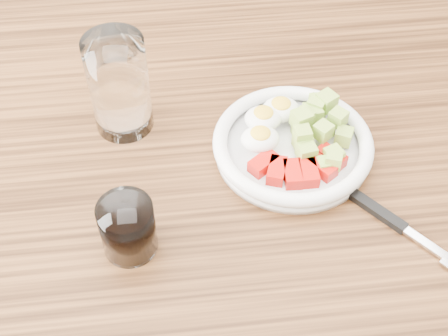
{
  "coord_description": "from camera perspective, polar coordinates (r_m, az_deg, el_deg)",
  "views": [
    {
      "loc": [
        -0.06,
        -0.47,
        1.36
      ],
      "look_at": [
        -0.01,
        0.01,
        0.8
      ],
      "focal_mm": 50.0,
      "sensor_mm": 36.0,
      "label": 1
    }
  ],
  "objects": [
    {
      "name": "coffee_glass",
      "position": [
        0.69,
        -8.79,
        -5.46
      ],
      "size": [
        0.06,
        0.06,
        0.07
      ],
      "color": "white",
      "rests_on": "dining_table"
    },
    {
      "name": "fork",
      "position": [
        0.75,
        14.91,
        -4.53
      ],
      "size": [
        0.14,
        0.17,
        0.01
      ],
      "color": "black",
      "rests_on": "dining_table"
    },
    {
      "name": "bowl",
      "position": [
        0.79,
        6.31,
        2.41
      ],
      "size": [
        0.2,
        0.2,
        0.05
      ],
      "color": "white",
      "rests_on": "dining_table"
    },
    {
      "name": "dining_table",
      "position": [
        0.84,
        0.76,
        -6.28
      ],
      "size": [
        1.5,
        0.9,
        0.77
      ],
      "color": "brown",
      "rests_on": "ground"
    },
    {
      "name": "water_glass",
      "position": [
        0.8,
        -9.58,
        7.48
      ],
      "size": [
        0.08,
        0.08,
        0.14
      ],
      "primitive_type": "cylinder",
      "color": "white",
      "rests_on": "dining_table"
    }
  ]
}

